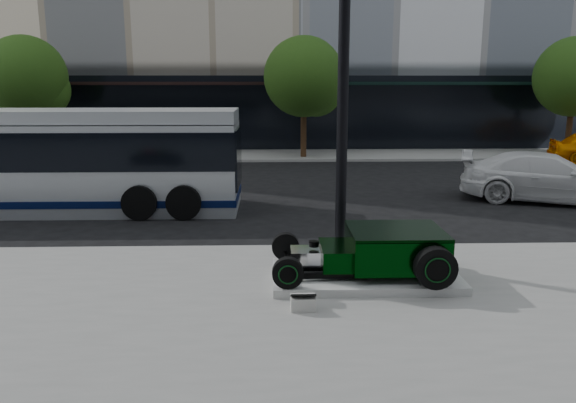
{
  "coord_description": "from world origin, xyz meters",
  "views": [
    {
      "loc": [
        -0.56,
        -14.1,
        3.73
      ],
      "look_at": [
        -0.21,
        -2.38,
        1.2
      ],
      "focal_mm": 35.0,
      "sensor_mm": 36.0,
      "label": 1
    }
  ],
  "objects_px": {
    "hot_rod": "(384,250)",
    "transit_bus": "(30,160)",
    "white_sedan": "(547,178)",
    "lamppost": "(343,89)"
  },
  "relations": [
    {
      "from": "hot_rod",
      "to": "transit_bus",
      "type": "relative_size",
      "value": 0.27
    },
    {
      "from": "transit_bus",
      "to": "white_sedan",
      "type": "bearing_deg",
      "value": 2.83
    },
    {
      "from": "hot_rod",
      "to": "transit_bus",
      "type": "height_order",
      "value": "transit_bus"
    },
    {
      "from": "hot_rod",
      "to": "lamppost",
      "type": "xyz_separation_m",
      "value": [
        -0.62,
        1.53,
        2.88
      ]
    },
    {
      "from": "lamppost",
      "to": "white_sedan",
      "type": "relative_size",
      "value": 1.43
    },
    {
      "from": "hot_rod",
      "to": "white_sedan",
      "type": "bearing_deg",
      "value": 47.78
    },
    {
      "from": "transit_bus",
      "to": "white_sedan",
      "type": "height_order",
      "value": "transit_bus"
    },
    {
      "from": "hot_rod",
      "to": "lamppost",
      "type": "height_order",
      "value": "lamppost"
    },
    {
      "from": "lamppost",
      "to": "transit_bus",
      "type": "height_order",
      "value": "lamppost"
    },
    {
      "from": "lamppost",
      "to": "white_sedan",
      "type": "height_order",
      "value": "lamppost"
    }
  ]
}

